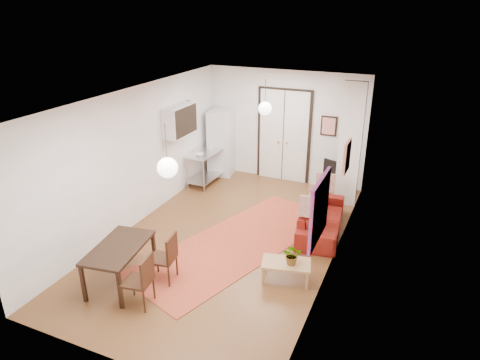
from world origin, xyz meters
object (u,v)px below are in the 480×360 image
at_px(dining_chair_near, 165,252).
at_px(black_side_chair, 335,171).
at_px(sofa, 321,218).
at_px(fridge, 221,143).
at_px(coffee_table, 286,265).
at_px(dining_table, 119,250).
at_px(dining_chair_far, 140,274).
at_px(kitchen_counter, 206,163).

distance_m(dining_chair_near, black_side_chair, 5.21).
distance_m(sofa, fridge, 3.95).
bearing_deg(coffee_table, sofa, 86.09).
bearing_deg(dining_table, coffee_table, 24.73).
distance_m(fridge, black_side_chair, 3.14).
height_order(fridge, dining_chair_far, fridge).
xyz_separation_m(sofa, black_side_chair, (-0.18, 2.16, 0.23)).
relative_size(coffee_table, fridge, 0.50).
distance_m(dining_table, dining_chair_near, 0.75).
distance_m(kitchen_counter, dining_chair_near, 4.20).
bearing_deg(kitchen_counter, black_side_chair, 16.90).
bearing_deg(dining_chair_near, dining_chair_far, -8.68).
bearing_deg(fridge, dining_chair_far, -85.34).
bearing_deg(dining_table, kitchen_counter, 99.16).
xyz_separation_m(fridge, dining_chair_near, (1.23, -4.77, -0.38)).
relative_size(dining_chair_far, black_side_chair, 0.99).
xyz_separation_m(dining_table, dining_chair_far, (0.60, -0.26, -0.13)).
height_order(dining_chair_near, dining_chair_far, same).
bearing_deg(dining_chair_far, fridge, -176.03).
height_order(dining_table, dining_chair_near, dining_chair_near).
bearing_deg(coffee_table, dining_chair_near, -159.31).
bearing_deg(black_side_chair, dining_chair_far, 93.27).
bearing_deg(dining_chair_far, sofa, 139.82).
xyz_separation_m(kitchen_counter, dining_chair_far, (1.31, -4.69, -0.04)).
bearing_deg(fridge, kitchen_counter, -104.35).
distance_m(coffee_table, black_side_chair, 4.12).
distance_m(sofa, dining_chair_far, 3.98).
relative_size(coffee_table, dining_chair_near, 1.02).
height_order(fridge, dining_table, fridge).
bearing_deg(coffee_table, black_side_chair, 90.70).
xyz_separation_m(kitchen_counter, fridge, (0.09, 0.78, 0.34)).
xyz_separation_m(sofa, fridge, (-3.30, 2.08, 0.60)).
bearing_deg(dining_table, dining_chair_near, 36.10).
bearing_deg(black_side_chair, dining_chair_near, 90.79).
relative_size(kitchen_counter, black_side_chair, 1.28).
relative_size(sofa, fridge, 1.14).
bearing_deg(dining_chair_near, black_side_chair, 150.00).
bearing_deg(dining_chair_far, black_side_chair, 152.49).
relative_size(fridge, dining_table, 1.29).
height_order(kitchen_counter, dining_table, kitchen_counter).
distance_m(sofa, kitchen_counter, 3.64).
xyz_separation_m(sofa, dining_table, (-2.68, -3.13, 0.34)).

